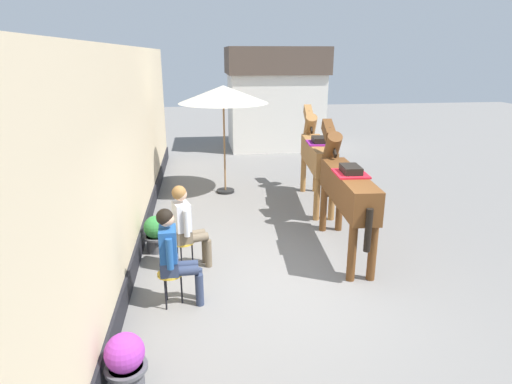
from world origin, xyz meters
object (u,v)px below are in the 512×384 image
Objects in this scene: seated_visitor_far at (186,223)px; saddled_horse_near at (346,186)px; seated_visitor_near at (174,252)px; flower_planter_near at (126,362)px; satchel_bag at (181,238)px; cafe_parasol at (223,95)px; flower_planter_far at (156,233)px; saddled_horse_far at (317,153)px.

seated_visitor_far is 0.46× the size of saddled_horse_near.
saddled_horse_near is (2.80, 1.40, 0.38)m from seated_visitor_near.
flower_planter_near is 3.57m from satchel_bag.
flower_planter_near is (-0.56, -2.57, -0.44)m from seated_visitor_far.
cafe_parasol is (-1.82, 3.53, 1.20)m from saddled_horse_near.
flower_planter_near and flower_planter_far have the same top height.
flower_planter_far is (-0.41, 1.74, -0.44)m from seated_visitor_near.
saddled_horse_far reaches higher than satchel_bag.
saddled_horse_near is at bearing 8.60° from satchel_bag.
satchel_bag is (0.40, 0.25, -0.23)m from flower_planter_far.
seated_visitor_far is 0.54× the size of cafe_parasol.
saddled_horse_far is at bearing 53.02° from satchel_bag.
seated_visitor_near is 3.16m from saddled_horse_near.
seated_visitor_far is at bearing -60.68° from satchel_bag.
cafe_parasol reaches higher than saddled_horse_near.
satchel_bag is (0.41, 3.54, -0.23)m from flower_planter_near.
saddled_horse_far is 4.68× the size of flower_planter_near.
saddled_horse_near is (2.66, 0.38, 0.38)m from seated_visitor_far.
flower_planter_far reaches higher than satchel_bag.
seated_visitor_far is at bearing 82.28° from seated_visitor_near.
flower_planter_far is (-3.21, 0.34, -0.82)m from saddled_horse_near.
seated_visitor_far is 4.96× the size of satchel_bag.
flower_planter_near is at bearing -121.97° from saddled_horse_far.
flower_planter_near is 3.28m from flower_planter_far.
seated_visitor_near and seated_visitor_far have the same top height.
saddled_horse_far reaches higher than seated_visitor_near.
saddled_horse_near is 4.69× the size of flower_planter_far.
saddled_horse_far is 1.16× the size of cafe_parasol.
cafe_parasol is at bearing 117.33° from saddled_horse_near.
seated_visitor_far is (0.14, 1.03, 0.00)m from seated_visitor_near.
seated_visitor_far reaches higher than flower_planter_near.
saddled_horse_near reaches higher than seated_visitor_far.
cafe_parasol is at bearing 78.79° from seated_visitor_near.
saddled_horse_near is 3.33m from flower_planter_far.
seated_visitor_near is 2.17× the size of flower_planter_near.
cafe_parasol reaches higher than seated_visitor_near.
seated_visitor_far reaches higher than satchel_bag.
saddled_horse_far is at bearing 45.39° from seated_visitor_far.
seated_visitor_near is 1.00× the size of seated_visitor_far.
seated_visitor_near reaches higher than satchel_bag.
cafe_parasol is (0.98, 4.93, 1.59)m from seated_visitor_near.
satchel_bag is at bearing -108.62° from cafe_parasol.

